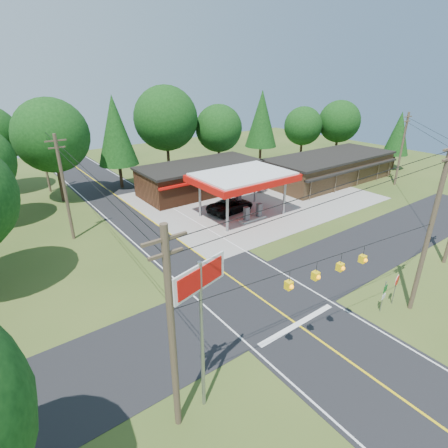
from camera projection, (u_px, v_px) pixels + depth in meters
ground at (260, 298)px, 24.99m from camera, size 120.00×120.00×0.00m
main_highway at (260, 298)px, 24.98m from camera, size 8.00×120.00×0.02m
cross_road at (260, 298)px, 24.98m from camera, size 70.00×7.00×0.02m
lane_center_yellow at (260, 297)px, 24.98m from camera, size 0.15×110.00×0.00m
gas_canopy at (243, 178)px, 37.77m from camera, size 10.60×7.40×4.88m
convenience_store at (201, 177)px, 46.61m from camera, size 16.40×7.55×3.80m
strip_building at (330, 168)px, 51.27m from camera, size 20.40×8.75×3.80m
utility_pole_near_right at (430, 229)px, 21.54m from camera, size 1.80×0.30×11.50m
utility_pole_near_left at (172, 333)px, 14.04m from camera, size 1.80×0.30×10.00m
utility_pole_far_left at (64, 187)px, 31.81m from camera, size 1.80×0.30×10.00m
utility_pole_far_right at (402, 148)px, 48.09m from camera, size 1.80×0.30×10.00m
utility_pole_north at (43, 157)px, 45.33m from camera, size 0.30×0.30×9.50m
overhead_beacons at (330, 259)px, 17.54m from camera, size 17.04×2.04×1.03m
treeline_backdrop at (128, 142)px, 40.13m from camera, size 70.27×51.59×13.30m
suv_car at (231, 206)px, 39.99m from camera, size 6.34×6.34×1.60m
sedan_car at (254, 185)px, 47.85m from camera, size 4.43×4.43×1.34m
big_stop_sign at (201, 302)px, 14.63m from camera, size 2.87×0.79×7.91m
octagonal_stop_sign at (397, 283)px, 23.66m from camera, size 0.80×0.24×2.32m
route_sign_post at (384, 294)px, 22.97m from camera, size 0.49×0.12×2.39m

